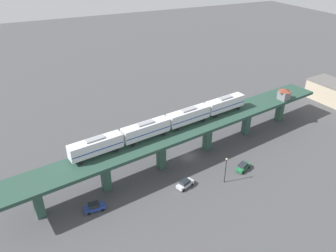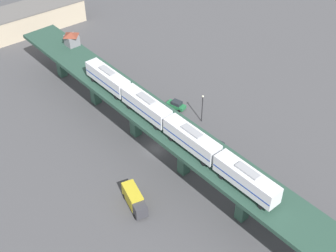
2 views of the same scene
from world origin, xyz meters
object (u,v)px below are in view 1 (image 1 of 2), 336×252
object	(u,v)px
street_car_green	(243,167)
street_lamp	(226,168)
street_car_silver	(185,184)
subway_train	(168,122)
street_car_blue	(94,207)
signal_hut	(284,94)
delivery_truck	(135,141)

from	to	relation	value
street_car_green	street_lamp	world-z (taller)	street_lamp
street_car_green	street_car_silver	distance (m)	16.20
subway_train	street_car_blue	distance (m)	26.18
signal_hut	street_car_blue	size ratio (longest dim) A/B	0.82
subway_train	delivery_truck	size ratio (longest dim) A/B	6.69
signal_hut	subway_train	bearing A→B (deg)	-86.36
street_car_blue	street_car_silver	xyz separation A→B (m)	(1.39, 20.95, 0.00)
subway_train	delivery_truck	world-z (taller)	subway_train
signal_hut	street_lamp	bearing A→B (deg)	-62.30
street_car_blue	street_car_silver	size ratio (longest dim) A/B	0.94
street_car_green	street_car_blue	xyz separation A→B (m)	(-1.73, -37.15, 0.00)
subway_train	street_car_green	size ratio (longest dim) A/B	10.44
street_lamp	street_car_silver	bearing A→B (deg)	-105.23
street_lamp	signal_hut	bearing A→B (deg)	117.70
signal_hut	street_lamp	world-z (taller)	signal_hut
street_car_blue	delivery_truck	distance (m)	26.07
subway_train	street_car_silver	size ratio (longest dim) A/B	10.45
subway_train	signal_hut	size ratio (longest dim) A/B	13.44
delivery_truck	subway_train	bearing A→B (deg)	27.65
subway_train	signal_hut	bearing A→B (deg)	93.64
street_car_silver	street_lamp	xyz separation A→B (m)	(2.51, 9.24, 3.17)
street_lamp	street_car_green	bearing A→B (deg)	107.31
street_car_green	subway_train	bearing A→B (deg)	-127.20
street_car_blue	street_lamp	distance (m)	30.61
subway_train	delivery_truck	bearing A→B (deg)	-152.35
street_car_blue	delivery_truck	xyz separation A→B (m)	(-20.19, 16.46, 0.82)
street_car_silver	subway_train	bearing A→B (deg)	175.30
street_car_blue	street_car_silver	distance (m)	21.00
subway_train	street_lamp	bearing A→B (deg)	31.14
street_car_blue	delivery_truck	bearing A→B (deg)	140.81
subway_train	street_car_blue	size ratio (longest dim) A/B	11.06
signal_hut	street_car_green	distance (m)	29.49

